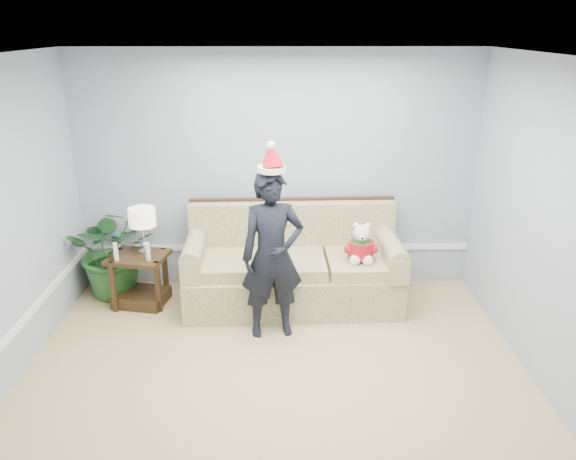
# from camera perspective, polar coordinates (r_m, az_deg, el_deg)

# --- Properties ---
(room_shell) EXTENTS (4.54, 5.04, 2.74)m
(room_shell) POSITION_cam_1_polar(r_m,az_deg,el_deg) (3.96, -1.50, -3.18)
(room_shell) COLOR tan
(room_shell) RESTS_ON ground
(wainscot_trim) EXTENTS (4.49, 4.99, 0.06)m
(wainscot_trim) POSITION_cam_1_polar(r_m,az_deg,el_deg) (5.55, -13.58, -6.85)
(wainscot_trim) COLOR white
(wainscot_trim) RESTS_ON room_shell
(sofa) EXTENTS (2.34, 1.06, 1.08)m
(sofa) POSITION_cam_1_polar(r_m,az_deg,el_deg) (6.20, 0.47, -3.95)
(sofa) COLOR #525D2C
(sofa) RESTS_ON room_shell
(side_table) EXTENTS (0.68, 0.60, 0.57)m
(side_table) POSITION_cam_1_polar(r_m,az_deg,el_deg) (6.41, -14.75, -5.38)
(side_table) COLOR #382614
(side_table) RESTS_ON room_shell
(table_lamp) EXTENTS (0.29, 0.29, 0.51)m
(table_lamp) POSITION_cam_1_polar(r_m,az_deg,el_deg) (6.18, -14.59, 1.09)
(table_lamp) COLOR silver
(table_lamp) RESTS_ON side_table
(candle_pair) EXTENTS (0.39, 0.05, 0.20)m
(candle_pair) POSITION_cam_1_polar(r_m,az_deg,el_deg) (6.12, -15.58, -2.20)
(candle_pair) COLOR silver
(candle_pair) RESTS_ON side_table
(houseplant) EXTENTS (1.21, 1.13, 1.08)m
(houseplant) POSITION_cam_1_polar(r_m,az_deg,el_deg) (6.59, -17.21, -1.91)
(houseplant) COLOR #205725
(houseplant) RESTS_ON room_shell
(man) EXTENTS (0.67, 0.49, 1.67)m
(man) POSITION_cam_1_polar(r_m,az_deg,el_deg) (5.39, -1.60, -2.60)
(man) COLOR black
(man) RESTS_ON room_shell
(santa_hat) EXTENTS (0.33, 0.36, 0.31)m
(santa_hat) POSITION_cam_1_polar(r_m,az_deg,el_deg) (5.11, -1.70, 7.39)
(santa_hat) COLOR white
(santa_hat) RESTS_ON man
(teddy_bear) EXTENTS (0.27, 0.31, 0.43)m
(teddy_bear) POSITION_cam_1_polar(r_m,az_deg,el_deg) (5.92, 7.42, -1.75)
(teddy_bear) COLOR white
(teddy_bear) RESTS_ON sofa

